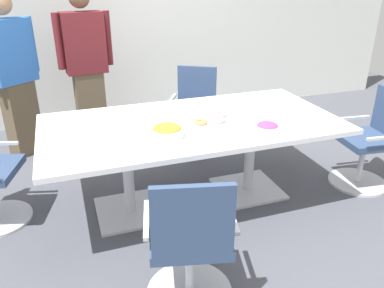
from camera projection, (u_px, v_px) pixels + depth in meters
The scene contains 13 objects.
ground_plane at pixel (192, 200), 3.44m from camera, with size 10.00×10.00×0.01m, color #4C4F56.
back_wall at pixel (131, 11), 4.93m from camera, with size 8.00×0.10×2.80m, color silver.
conference_table at pixel (192, 136), 3.18m from camera, with size 2.40×1.20×0.75m.
office_chair_0 at pixel (190, 247), 2.23m from camera, with size 0.65×0.65×0.91m.
office_chair_1 at pixel (370, 144), 3.56m from camera, with size 0.60×0.60×0.91m.
office_chair_2 at pixel (194, 114), 4.31m from camera, with size 0.74×0.74×0.91m.
person_standing_0 at pixel (14, 75), 3.99m from camera, with size 0.53×0.44×1.70m.
person_standing_1 at pixel (87, 66), 4.30m from camera, with size 0.62×0.27×1.73m.
snack_bowl_candy_mix at pixel (267, 128), 2.90m from camera, with size 0.18×0.18×0.08m.
snack_bowl_chips_orange at pixel (167, 131), 2.81m from camera, with size 0.24×0.24×0.10m.
donut_platter at pixel (204, 117), 3.18m from camera, with size 0.39×0.38×0.04m.
plate_stack at pixel (263, 106), 3.42m from camera, with size 0.22×0.22×0.04m.
napkin_pile at pixel (145, 114), 3.18m from camera, with size 0.15×0.15×0.07m, color white.
Camera 1 is at (-0.96, -2.76, 1.87)m, focal length 35.96 mm.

